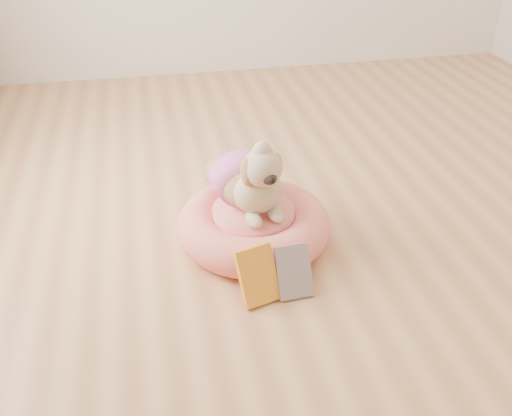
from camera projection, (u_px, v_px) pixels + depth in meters
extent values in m
plane|color=#BA7D4D|center=(356.00, 232.00, 2.49)|extent=(4.50, 4.50, 0.00)
cylinder|color=#FD7263|center=(254.00, 231.00, 2.41)|extent=(0.47, 0.47, 0.10)
torus|color=#FD7263|center=(254.00, 224.00, 2.39)|extent=(0.64, 0.64, 0.17)
cylinder|color=#FD7263|center=(254.00, 217.00, 2.37)|extent=(0.34, 0.34, 0.09)
cube|color=yellow|center=(258.00, 275.00, 2.07)|extent=(0.17, 0.15, 0.20)
cube|color=white|center=(294.00, 272.00, 2.11)|extent=(0.14, 0.12, 0.19)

